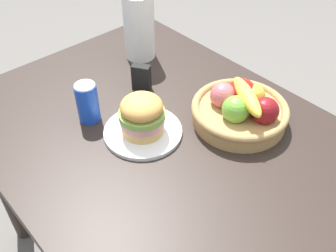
{
  "coord_description": "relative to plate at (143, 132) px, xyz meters",
  "views": [
    {
      "loc": [
        0.55,
        -0.55,
        1.53
      ],
      "look_at": [
        -0.05,
        -0.01,
        0.81
      ],
      "focal_mm": 41.52,
      "sensor_mm": 36.0,
      "label": 1
    }
  ],
  "objects": [
    {
      "name": "dining_table",
      "position": [
        0.13,
        0.04,
        -0.11
      ],
      "size": [
        1.4,
        0.9,
        0.75
      ],
      "color": "#2D231E",
      "rests_on": "ground_plane"
    },
    {
      "name": "plate",
      "position": [
        0.0,
        0.0,
        0.0
      ],
      "size": [
        0.23,
        0.23,
        0.01
      ],
      "primitive_type": "cylinder",
      "color": "white",
      "rests_on": "dining_table"
    },
    {
      "name": "sandwich",
      "position": [
        -0.0,
        0.0,
        0.07
      ],
      "size": [
        0.13,
        0.13,
        0.12
      ],
      "color": "#DBAD60",
      "rests_on": "plate"
    },
    {
      "name": "soda_can",
      "position": [
        -0.16,
        -0.08,
        0.06
      ],
      "size": [
        0.07,
        0.07,
        0.13
      ],
      "color": "blue",
      "rests_on": "dining_table"
    },
    {
      "name": "fruit_basket",
      "position": [
        0.15,
        0.25,
        0.04
      ],
      "size": [
        0.29,
        0.29,
        0.14
      ],
      "color": "tan",
      "rests_on": "dining_table"
    },
    {
      "name": "paper_towel_roll",
      "position": [
        -0.34,
        0.26,
        0.11
      ],
      "size": [
        0.11,
        0.11,
        0.24
      ],
      "primitive_type": "cylinder",
      "color": "white",
      "rests_on": "dining_table"
    },
    {
      "name": "napkin_holder",
      "position": [
        -0.17,
        0.14,
        0.04
      ],
      "size": [
        0.07,
        0.06,
        0.09
      ],
      "primitive_type": "cube",
      "rotation": [
        0.0,
        0.0,
        0.56
      ],
      "color": "black",
      "rests_on": "dining_table"
    }
  ]
}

